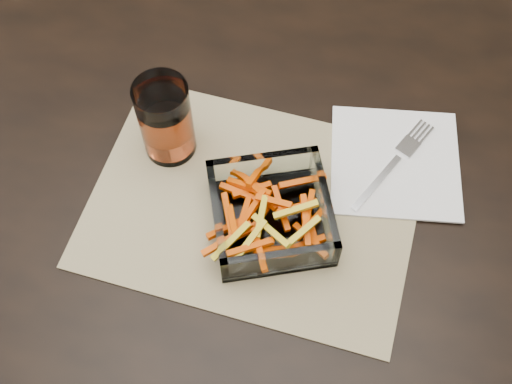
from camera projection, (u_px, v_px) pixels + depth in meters
dining_table at (245, 212)px, 1.00m from camera, size 1.60×0.90×0.75m
placemat at (253, 205)px, 0.90m from camera, size 0.47×0.36×0.00m
glass_bowl at (271, 215)px, 0.86m from camera, size 0.20×0.20×0.06m
tumbler at (166, 122)px, 0.89m from camera, size 0.08×0.08×0.13m
napkin at (395, 162)px, 0.93m from camera, size 0.21×0.21×0.00m
fork at (395, 162)px, 0.93m from camera, size 0.10×0.18×0.00m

